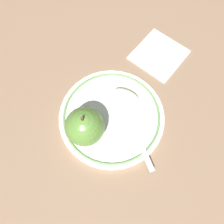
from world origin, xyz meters
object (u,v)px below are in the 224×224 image
fork (136,134)px  napkin_folded (159,54)px  plate (112,116)px  apple_slice_front (126,95)px  apple_red_whole (85,126)px

fork → napkin_folded: 0.23m
plate → napkin_folded: bearing=110.7°
apple_slice_front → plate: bearing=79.2°
plate → fork: 0.07m
plate → apple_red_whole: 0.08m
plate → fork: (0.07, 0.02, 0.01)m
apple_red_whole → napkin_folded: size_ratio=0.74×
fork → apple_red_whole: bearing=67.1°
apple_slice_front → fork: apple_slice_front is taller
apple_red_whole → apple_slice_front: 0.13m
plate → apple_red_whole: (0.00, -0.07, 0.05)m
fork → napkin_folded: fork is taller
apple_red_whole → napkin_folded: apple_red_whole is taller
fork → apple_slice_front: bearing=-7.7°
apple_slice_front → fork: 0.10m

